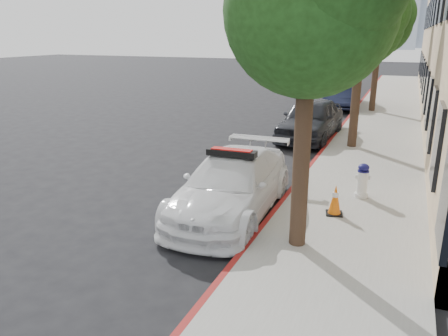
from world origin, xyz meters
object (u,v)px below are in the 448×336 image
Objects in this scene: parked_car_far at (342,93)px; traffic_cone at (335,200)px; fire_hydrant at (362,181)px; parked_car_mid at (311,119)px; police_car at (232,185)px.

traffic_cone is at bearing -86.53° from parked_car_far.
fire_hydrant is 1.38m from traffic_cone.
traffic_cone is at bearing -71.64° from parked_car_mid.
parked_car_mid reaches higher than parked_car_far.
fire_hydrant is 1.25× the size of traffic_cone.
fire_hydrant is (2.54, -14.38, -0.22)m from parked_car_far.
parked_car_far reaches higher than fire_hydrant.
parked_car_mid is (0.10, 7.95, 0.10)m from police_car.
fire_hydrant is at bearing -65.06° from parked_car_mid.
parked_car_far is at bearing 87.44° from police_car.
parked_car_far is (0.10, 16.16, 0.10)m from police_car.
traffic_cone is at bearing -112.32° from fire_hydrant.
parked_car_mid is 5.51× the size of fire_hydrant.
parked_car_mid is 7.79m from traffic_cone.
parked_car_far is at bearing 92.57° from parked_car_mid.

